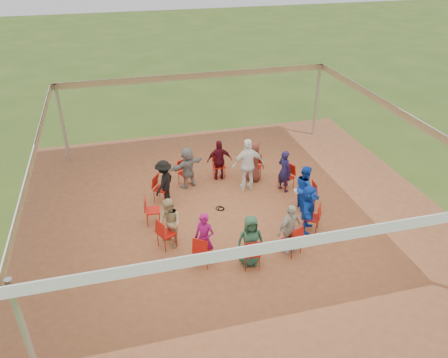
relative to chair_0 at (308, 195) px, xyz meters
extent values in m
plane|color=#385219|center=(-2.39, 0.18, -0.45)|extent=(80.00, 80.00, 0.00)
plane|color=brown|center=(-2.39, 0.18, -0.44)|extent=(13.00, 13.00, 0.00)
cylinder|color=#B2B2B7|center=(-7.39, -4.82, 1.05)|extent=(0.12, 0.12, 3.00)
cylinder|color=#B2B2B7|center=(-7.39, 5.18, 1.05)|extent=(0.12, 0.12, 3.00)
cylinder|color=#B2B2B7|center=(2.61, 5.18, 1.05)|extent=(0.12, 0.12, 3.00)
plane|color=white|center=(-2.39, 0.18, 2.55)|extent=(10.30, 10.30, 0.00)
cube|color=white|center=(-2.39, -4.97, 2.43)|extent=(10.30, 0.03, 0.24)
cube|color=white|center=(-2.39, 5.33, 2.43)|extent=(10.30, 0.03, 0.24)
cube|color=white|center=(-7.54, 0.18, 2.43)|extent=(0.03, 10.30, 0.24)
cube|color=white|center=(2.76, 0.18, 2.43)|extent=(0.03, 10.30, 0.24)
imported|color=#0E3BAF|center=(-0.12, 0.01, 0.29)|extent=(0.46, 0.74, 1.46)
imported|color=#17143A|center=(-0.34, 1.17, 0.29)|extent=(0.55, 0.63, 1.46)
imported|color=#5D2923|center=(-1.11, 2.06, 0.29)|extent=(0.81, 0.73, 1.46)
imported|color=#460B16|center=(-2.22, 2.45, 0.29)|extent=(0.89, 0.50, 1.46)
imported|color=gray|center=(-3.38, 2.23, 0.29)|extent=(1.44, 1.04, 1.46)
imported|color=black|center=(-4.27, 1.46, 0.29)|extent=(0.92, 1.04, 1.46)
imported|color=tan|center=(-4.44, -0.81, 0.29)|extent=(0.68, 0.82, 1.46)
imported|color=#880D5B|center=(-3.67, -1.70, 0.29)|extent=(0.64, 0.59, 1.46)
imported|color=#27513C|center=(-2.56, -2.09, 0.29)|extent=(0.74, 0.45, 1.46)
imported|color=#BBB4A8|center=(-1.40, -1.87, 0.29)|extent=(0.96, 0.77, 1.46)
imported|color=#0E3BAF|center=(-0.51, -1.10, 0.29)|extent=(1.18, 1.40, 1.46)
imported|color=white|center=(-1.48, 1.54, 0.47)|extent=(1.08, 0.57, 1.83)
torus|color=black|center=(-2.69, 0.60, -0.43)|extent=(0.35, 0.35, 0.03)
torus|color=black|center=(-2.65, 0.56, -0.43)|extent=(0.28, 0.28, 0.03)
cube|color=#B7B7BC|center=(-0.34, 0.03, 0.18)|extent=(0.22, 0.31, 0.01)
cube|color=#B7B7BC|center=(-0.24, 0.02, 0.28)|extent=(0.08, 0.30, 0.19)
cube|color=#CCE0FF|center=(-0.25, 0.02, 0.28)|extent=(0.06, 0.26, 0.16)
camera|label=1|loc=(-5.47, -10.51, 7.19)|focal=35.00mm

